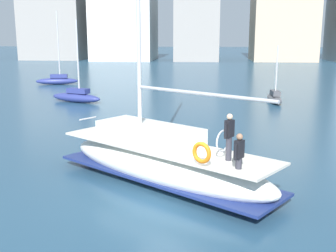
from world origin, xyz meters
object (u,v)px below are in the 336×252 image
at_px(main_sailboat, 162,160).
at_px(moored_cutter_left, 274,98).
at_px(moored_catamaran, 76,96).
at_px(moored_sloop_far, 57,80).

relative_size(main_sailboat, moored_cutter_left, 3.05).
bearing_deg(main_sailboat, moored_catamaran, 116.09).
bearing_deg(moored_cutter_left, moored_sloop_far, 153.71).
bearing_deg(moored_catamaran, main_sailboat, -63.91).
height_order(moored_sloop_far, moored_catamaran, moored_sloop_far).
distance_m(moored_sloop_far, moored_cutter_left, 25.44).
distance_m(moored_sloop_far, moored_catamaran, 14.02).
xyz_separation_m(moored_sloop_far, moored_cutter_left, (22.81, -11.27, -0.12)).
bearing_deg(moored_cutter_left, moored_catamaran, -175.47).
relative_size(moored_sloop_far, moored_cutter_left, 1.73).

